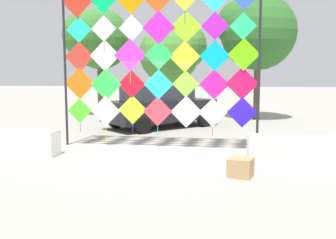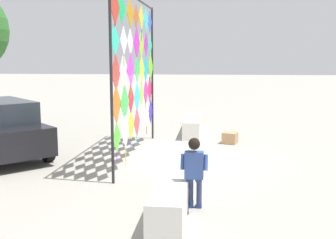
{
  "view_description": "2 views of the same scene",
  "coord_description": "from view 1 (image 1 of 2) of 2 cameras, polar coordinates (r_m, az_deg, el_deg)",
  "views": [
    {
      "loc": [
        1.69,
        -9.43,
        2.09
      ],
      "look_at": [
        0.35,
        0.76,
        0.88
      ],
      "focal_mm": 40.13,
      "sensor_mm": 36.0,
      "label": 1
    },
    {
      "loc": [
        -12.19,
        -1.07,
        3.0
      ],
      "look_at": [
        0.32,
        0.27,
        1.1
      ],
      "focal_mm": 44.17,
      "sensor_mm": 36.0,
      "label": 2
    }
  ],
  "objects": [
    {
      "name": "plaza_ledge_right",
      "position": [
        9.62,
        22.62,
        -4.35
      ],
      "size": [
        3.54,
        0.62,
        0.66
      ],
      "primitive_type": "cube",
      "color": "silver",
      "rests_on": "ground"
    },
    {
      "name": "cardboard_box_large",
      "position": [
        7.97,
        10.96,
        -7.16
      ],
      "size": [
        0.6,
        0.6,
        0.39
      ],
      "primitive_type": "cube",
      "rotation": [
        0.0,
        0.0,
        -0.3
      ],
      "color": "tan",
      "rests_on": "ground"
    },
    {
      "name": "ground",
      "position": [
        9.81,
        -2.6,
        -5.58
      ],
      "size": [
        120.0,
        120.0,
        0.0
      ],
      "primitive_type": "plane",
      "color": "#9E998E"
    },
    {
      "name": "parked_car",
      "position": [
        15.03,
        -1.27,
        2.11
      ],
      "size": [
        4.49,
        4.53,
        1.73
      ],
      "color": "black",
      "rests_on": "ground"
    },
    {
      "name": "tree_palm_like",
      "position": [
        18.6,
        13.29,
        12.76
      ],
      "size": [
        3.72,
        3.94,
        5.83
      ],
      "color": "brown",
      "rests_on": "ground"
    },
    {
      "name": "tree_far_right",
      "position": [
        20.62,
        -10.78,
        11.92
      ],
      "size": [
        3.3,
        3.87,
        5.59
      ],
      "color": "brown",
      "rests_on": "ground"
    },
    {
      "name": "kite_display_rack",
      "position": [
        10.78,
        -1.66,
        9.96
      ],
      "size": [
        5.67,
        0.22,
        4.75
      ],
      "color": "#232328",
      "rests_on": "ground"
    },
    {
      "name": "tree_broadleaf",
      "position": [
        20.04,
        0.61,
        10.55
      ],
      "size": [
        3.49,
        3.52,
        4.88
      ],
      "color": "brown",
      "rests_on": "ground"
    }
  ]
}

